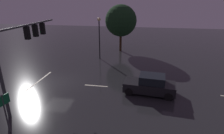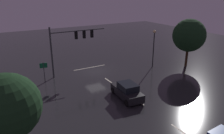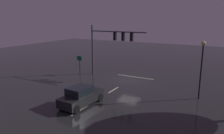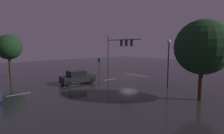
% 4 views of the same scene
% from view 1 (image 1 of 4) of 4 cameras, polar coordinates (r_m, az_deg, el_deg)
% --- Properties ---
extents(ground_plane, '(80.00, 80.00, 0.00)m').
position_cam_1_polar(ground_plane, '(18.68, -17.02, -4.72)').
color(ground_plane, '#232326').
extents(traffic_signal_assembly, '(7.64, 0.47, 6.58)m').
position_cam_1_polar(traffic_signal_assembly, '(15.25, -26.10, 6.93)').
color(traffic_signal_assembly, '#383A3D').
rests_on(traffic_signal_assembly, ground_plane).
extents(lane_dash_far, '(0.16, 2.20, 0.01)m').
position_cam_1_polar(lane_dash_far, '(17.31, -5.03, -5.88)').
color(lane_dash_far, beige).
rests_on(lane_dash_far, ground_plane).
extents(lane_dash_mid, '(0.16, 2.20, 0.01)m').
position_cam_1_polar(lane_dash_mid, '(16.91, 15.21, -7.25)').
color(lane_dash_mid, beige).
rests_on(lane_dash_mid, ground_plane).
extents(stop_bar, '(5.00, 0.16, 0.01)m').
position_cam_1_polar(stop_bar, '(19.58, -22.02, -4.16)').
color(stop_bar, beige).
rests_on(stop_bar, ground_plane).
extents(car_approaching, '(2.23, 4.49, 1.70)m').
position_cam_1_polar(car_approaching, '(15.95, 11.78, -5.50)').
color(car_approaching, black).
rests_on(car_approaching, ground_plane).
extents(street_lamp_left_kerb, '(0.44, 0.44, 5.49)m').
position_cam_1_polar(street_lamp_left_kerb, '(24.28, -4.04, 11.24)').
color(street_lamp_left_kerb, black).
rests_on(street_lamp_left_kerb, ground_plane).
extents(route_sign, '(0.90, 0.22, 2.55)m').
position_cam_1_polar(route_sign, '(12.51, -30.84, -10.46)').
color(route_sign, '#383A3D').
rests_on(route_sign, ground_plane).
extents(tree_left_near, '(4.73, 4.73, 7.04)m').
position_cam_1_polar(tree_left_near, '(28.19, 2.80, 14.31)').
color(tree_left_near, '#382314').
rests_on(tree_left_near, ground_plane).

